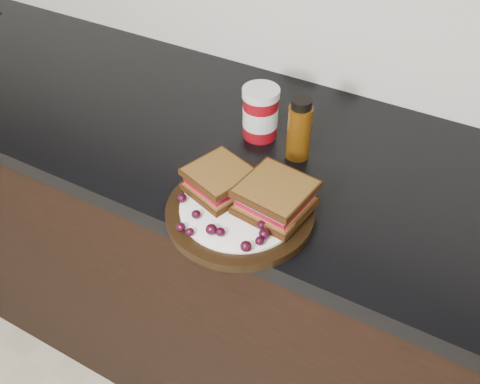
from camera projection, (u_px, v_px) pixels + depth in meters
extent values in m
cube|color=black|center=(188.00, 250.00, 1.57)|extent=(3.96, 0.58, 0.86)
cube|color=black|center=(176.00, 124.00, 1.27)|extent=(3.98, 0.60, 0.04)
cylinder|color=black|center=(240.00, 212.00, 1.00)|extent=(0.28, 0.28, 0.02)
ellipsoid|color=black|center=(182.00, 198.00, 1.00)|extent=(0.02, 0.02, 0.02)
ellipsoid|color=black|center=(196.00, 214.00, 0.97)|extent=(0.02, 0.02, 0.02)
ellipsoid|color=black|center=(181.00, 227.00, 0.94)|extent=(0.02, 0.02, 0.02)
ellipsoid|color=black|center=(190.00, 232.00, 0.94)|extent=(0.02, 0.02, 0.01)
ellipsoid|color=black|center=(211.00, 229.00, 0.94)|extent=(0.02, 0.02, 0.02)
ellipsoid|color=black|center=(220.00, 232.00, 0.93)|extent=(0.02, 0.02, 0.02)
ellipsoid|color=black|center=(246.00, 246.00, 0.91)|extent=(0.02, 0.02, 0.02)
ellipsoid|color=black|center=(260.00, 241.00, 0.92)|extent=(0.02, 0.02, 0.02)
ellipsoid|color=black|center=(264.00, 234.00, 0.93)|extent=(0.02, 0.02, 0.02)
ellipsoid|color=black|center=(262.00, 225.00, 0.95)|extent=(0.02, 0.02, 0.02)
ellipsoid|color=black|center=(285.00, 217.00, 0.96)|extent=(0.02, 0.02, 0.02)
ellipsoid|color=black|center=(276.00, 209.00, 0.98)|extent=(0.02, 0.02, 0.02)
ellipsoid|color=black|center=(278.00, 198.00, 1.00)|extent=(0.02, 0.02, 0.02)
ellipsoid|color=black|center=(215.00, 176.00, 1.05)|extent=(0.02, 0.02, 0.02)
ellipsoid|color=black|center=(212.00, 182.00, 1.03)|extent=(0.02, 0.02, 0.02)
ellipsoid|color=black|center=(207.00, 192.00, 1.01)|extent=(0.02, 0.02, 0.02)
ellipsoid|color=black|center=(230.00, 179.00, 1.04)|extent=(0.02, 0.02, 0.02)
ellipsoid|color=black|center=(220.00, 184.00, 1.03)|extent=(0.02, 0.02, 0.02)
ellipsoid|color=black|center=(195.00, 185.00, 1.03)|extent=(0.02, 0.02, 0.02)
cylinder|color=maroon|center=(260.00, 113.00, 1.16)|extent=(0.08, 0.08, 0.12)
cylinder|color=#4C2A07|center=(299.00, 129.00, 1.10)|extent=(0.07, 0.07, 0.14)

